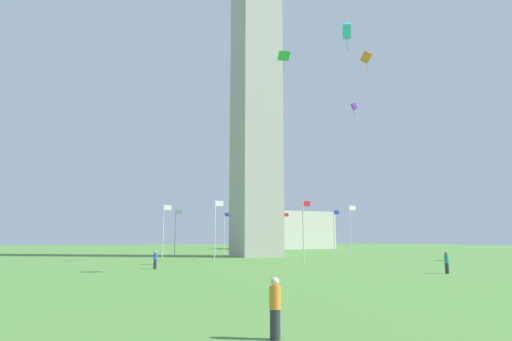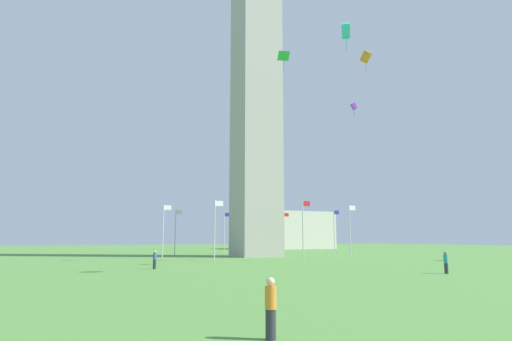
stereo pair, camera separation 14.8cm
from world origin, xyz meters
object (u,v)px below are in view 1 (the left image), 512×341
obelisk_monument (256,73)px  flagpole_se (176,230)px  flagpole_nw (350,228)px  person_teal_shirt (447,263)px  kite_orange_box (366,57)px  person_orange_shirt (275,308)px  kite_green_diamond (284,56)px  flagpole_s (164,228)px  person_blue_shirt (155,260)px  flagpole_w (304,227)px  flagpole_e (224,231)px  distant_building (290,230)px  kite_cyan_box (347,31)px  flagpole_sw (215,227)px  flagpole_n (334,230)px  kite_purple_box (354,107)px  flagpole_ne (284,231)px

obelisk_monument → flagpole_se: bearing=134.8°
flagpole_nw → person_teal_shirt: size_ratio=4.34×
kite_orange_box → person_orange_shirt: bearing=-133.8°
kite_green_diamond → flagpole_s: bearing=125.5°
obelisk_monument → person_blue_shirt: (-19.14, -20.66, -28.04)m
flagpole_w → person_blue_shirt: 20.58m
flagpole_e → flagpole_nw: same height
distant_building → kite_cyan_box: bearing=-115.4°
obelisk_monument → flagpole_sw: 28.45m
obelisk_monument → flagpole_n: 28.50m
flagpole_n → flagpole_s: bearing=180.0°
flagpole_sw → kite_green_diamond: size_ratio=3.13×
flagpole_sw → kite_purple_box: size_ratio=4.17×
flagpole_e → person_blue_shirt: flagpole_e is taller
person_blue_shirt → kite_orange_box: bearing=-92.8°
flagpole_ne → flagpole_w: bearing=-112.5°
kite_cyan_box → flagpole_ne: bearing=68.6°
flagpole_nw → kite_cyan_box: size_ratio=3.01×
flagpole_se → person_blue_shirt: 32.13m
flagpole_n → flagpole_e: same height
flagpole_s → distant_building: (42.25, 41.05, 0.70)m
person_teal_shirt → person_blue_shirt: (-19.62, 14.43, -0.04)m
flagpole_se → person_teal_shirt: flagpole_se is taller
kite_orange_box → flagpole_se: bearing=106.6°
flagpole_ne → kite_purple_box: kite_purple_box is taller
flagpole_n → flagpole_se: same height
obelisk_monument → kite_purple_box: (6.16, -16.76, -9.56)m
kite_purple_box → flagpole_e: bearing=101.2°
flagpole_w → person_blue_shirt: bearing=-161.0°
obelisk_monument → flagpole_n: bearing=0.0°
kite_orange_box → distant_building: kite_orange_box is taller
flagpole_s → flagpole_nw: bearing=-22.5°
flagpole_sw → person_orange_shirt: size_ratio=4.47×
obelisk_monument → person_orange_shirt: 60.87m
kite_purple_box → kite_cyan_box: size_ratio=0.72×
flagpole_n → flagpole_nw: 10.74m
flagpole_n → flagpole_ne: same height
flagpole_nw → flagpole_sw: bearing=180.0°
flagpole_n → kite_orange_box: (-13.22, -26.03, 17.27)m
obelisk_monument → kite_orange_box: obelisk_monument is taller
flagpole_se → kite_cyan_box: kite_cyan_box is taller
obelisk_monument → flagpole_ne: obelisk_monument is taller
kite_purple_box → person_blue_shirt: bearing=-171.2°
obelisk_monument → distant_building: 55.36m
flagpole_e → person_teal_shirt: bearing=-89.5°
kite_green_diamond → kite_purple_box: size_ratio=1.33×
flagpole_se → flagpole_nw: (19.84, -19.84, 0.00)m
flagpole_se → flagpole_sw: same height
flagpole_w → distant_building: size_ratio=0.35×
person_teal_shirt → kite_green_diamond: kite_green_diamond is taller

